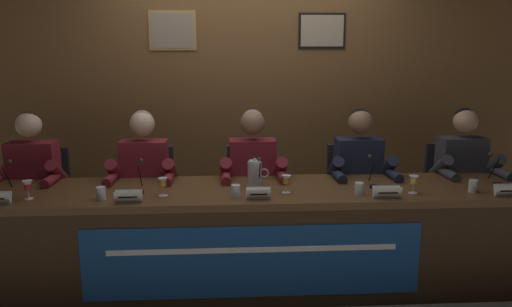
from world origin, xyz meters
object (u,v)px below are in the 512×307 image
juice_glass_left (163,183)px  water_cup_left (101,194)px  conference_table (257,223)px  nameplate_right (387,192)px  chair_right (353,201)px  microphone_right (373,176)px  microphone_left (140,181)px  panelist_right (360,175)px  microphone_center (260,179)px  microphone_far_left (6,182)px  panelist_center (253,177)px  chair_far_left (43,207)px  water_cup_far_right (473,187)px  water_pitcher_central (255,174)px  chair_far_right (451,199)px  juice_glass_center (286,181)px  chair_center (252,203)px  water_cup_center (236,192)px  water_cup_right (359,189)px  panelist_far_right (465,173)px  juice_glass_far_left (28,186)px  nameplate_left (128,197)px  nameplate_center (258,194)px  juice_glass_right (414,181)px  panelist_far_left (30,180)px

juice_glass_left → water_cup_left: bearing=-170.9°
conference_table → nameplate_right: nameplate_right is taller
chair_right → microphone_right: size_ratio=4.17×
microphone_left → panelist_right: bearing=14.1°
microphone_center → microphone_far_left: bearing=179.2°
microphone_left → panelist_center: size_ratio=0.18×
microphone_far_left → chair_far_left: bearing=89.1°
panelist_right → water_cup_far_right: panelist_right is taller
juice_glass_left → microphone_right: bearing=5.8°
water_pitcher_central → chair_right: bearing=31.8°
conference_table → chair_far_right: 1.83m
water_cup_far_right → chair_far_right: bearing=74.2°
juice_glass_center → chair_right: bearing=47.1°
chair_center → microphone_far_left: bearing=-161.0°
microphone_right → water_cup_far_right: bearing=-15.9°
conference_table → water_cup_center: bearing=-145.6°
panelist_center → water_cup_center: (-0.15, -0.58, 0.05)m
water_cup_right → panelist_far_right: (1.01, 0.57, -0.05)m
chair_center → microphone_center: bearing=-87.7°
juice_glass_far_left → nameplate_left: juice_glass_far_left is taller
water_cup_center → microphone_right: size_ratio=0.39×
chair_far_left → chair_far_right: size_ratio=1.00×
nameplate_center → water_cup_far_right: size_ratio=1.87×
chair_far_left → panelist_far_right: panelist_far_right is taller
microphone_left → conference_table: bearing=-5.0°
conference_table → chair_far_left: (-1.69, 0.68, -0.07)m
water_cup_right → microphone_left: bearing=173.8°
chair_far_right → panelist_far_right: 0.34m
nameplate_center → juice_glass_right: (1.06, 0.08, 0.05)m
microphone_far_left → juice_glass_left: (1.07, -0.13, 0.01)m
nameplate_left → microphone_right: 1.69m
chair_center → chair_far_right: 1.69m
panelist_far_left → microphone_far_left: (-0.01, -0.39, 0.08)m
chair_far_left → panelist_far_right: bearing=-3.4°
nameplate_right → panelist_right: bearing=90.0°
panelist_center → microphone_far_left: bearing=-167.2°
chair_far_left → microphone_far_left: size_ratio=4.17×
juice_glass_far_left → panelist_far_right: panelist_far_right is taller
microphone_right → chair_far_right: bearing=33.5°
water_cup_right → microphone_right: (0.15, 0.20, 0.04)m
microphone_right → chair_far_right: size_ratio=0.24×
microphone_center → microphone_right: (0.81, 0.04, 0.00)m
panelist_center → nameplate_center: size_ratio=7.74×
chair_far_left → nameplate_left: 1.25m
microphone_left → panelist_right: 1.70m
microphone_center → juice_glass_right: microphone_center is taller
juice_glass_center → water_cup_right: bearing=-8.9°
panelist_far_left → water_pitcher_central: panelist_far_left is taller
panelist_far_left → panelist_right: bearing=0.0°
water_cup_far_right → water_pitcher_central: bearing=171.4°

